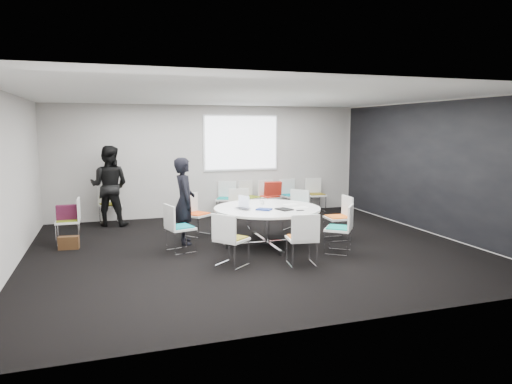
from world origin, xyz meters
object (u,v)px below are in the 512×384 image
object	(u,v)px
chair_spare_left	(69,230)
laptop	(245,208)
chair_back_c	(270,204)
person_back	(109,186)
chair_ring_b	(295,218)
maroon_bag	(67,212)
chair_ring_e	(180,237)
chair_back_d	(291,202)
brown_bag	(69,243)
chair_ring_a	(338,226)
chair_ring_f	(231,250)
chair_ring_h	(339,238)
chair_back_b	(250,204)
person_main	(184,201)
chair_back_e	(316,201)
chair_ring_d	(197,223)
conference_table	(267,218)
chair_person_back	(110,212)
chair_back_a	(226,206)
cup	(262,202)
chair_ring_c	(240,217)
chair_ring_g	(302,249)

from	to	relation	value
chair_spare_left	laptop	distance (m)	3.47
chair_back_c	person_back	bearing A→B (deg)	-12.27
chair_spare_left	chair_ring_b	bearing A→B (deg)	-94.04
maroon_bag	chair_ring_e	bearing A→B (deg)	-33.18
chair_back_d	brown_bag	xyz separation A→B (m)	(-5.35, -2.17, -0.16)
chair_ring_a	chair_spare_left	xyz separation A→B (m)	(-5.12, 1.34, 0.00)
chair_ring_f	chair_ring_h	bearing A→B (deg)	54.97
chair_back_b	person_main	distance (m)	3.23
chair_back_e	laptop	bearing A→B (deg)	48.90
chair_ring_b	chair_ring_d	distance (m)	2.15
chair_back_b	chair_back_c	distance (m)	0.52
chair_ring_h	chair_back_b	size ratio (longest dim) A/B	1.00
chair_ring_b	person_back	distance (m)	4.31
brown_bag	chair_back_e	bearing A→B (deg)	19.41
chair_ring_h	conference_table	bearing A→B (deg)	85.27
chair_back_c	chair_spare_left	bearing A→B (deg)	4.85
chair_ring_e	chair_ring_f	world-z (taller)	same
chair_ring_a	brown_bag	bearing A→B (deg)	83.32
chair_back_b	chair_ring_d	bearing A→B (deg)	23.63
chair_person_back	maroon_bag	size ratio (longest dim) A/B	2.20
chair_back_a	chair_back_d	bearing A→B (deg)	-154.95
chair_ring_f	chair_back_d	xyz separation A→B (m)	(2.75, 4.13, 0.00)
chair_ring_e	chair_ring_f	bearing A→B (deg)	15.09
chair_ring_d	cup	xyz separation A→B (m)	(1.17, -0.78, 0.50)
chair_back_b	person_main	bearing A→B (deg)	25.92
conference_table	chair_back_a	xyz separation A→B (m)	(-0.04, 3.01, -0.24)
chair_ring_b	person_back	size ratio (longest dim) A/B	0.48
person_main	brown_bag	bearing A→B (deg)	86.85
chair_back_c	chair_person_back	size ratio (longest dim) A/B	1.00
chair_ring_c	chair_back_d	distance (m)	2.38
chair_ring_c	maroon_bag	distance (m)	3.56
chair_ring_g	chair_back_c	world-z (taller)	same
chair_ring_e	chair_ring_g	distance (m)	2.28
chair_ring_b	chair_ring_f	distance (m)	2.91
chair_ring_g	chair_back_c	xyz separation A→B (m)	(1.03, 4.40, 0.00)
chair_ring_a	chair_back_a	size ratio (longest dim) A/B	1.00
chair_ring_g	person_main	world-z (taller)	person_main
chair_ring_c	laptop	xyz separation A→B (m)	(-0.35, -1.54, 0.47)
chair_ring_d	person_main	xyz separation A→B (m)	(-0.34, -0.55, 0.56)
chair_back_b	person_back	distance (m)	3.51
chair_ring_g	person_back	world-z (taller)	person_back
conference_table	laptop	bearing A→B (deg)	-174.98
chair_ring_g	chair_back_e	bearing A→B (deg)	69.88
chair_ring_c	cup	xyz separation A→B (m)	(0.14, -1.13, 0.50)
laptop	chair_ring_f	bearing A→B (deg)	125.05
chair_ring_a	chair_ring_b	size ratio (longest dim) A/B	1.00
chair_ring_b	chair_spare_left	bearing A→B (deg)	47.51
chair_ring_d	chair_back_a	xyz separation A→B (m)	(1.10, 1.85, 0.00)
chair_ring_b	chair_back_e	size ratio (longest dim) A/B	1.00
chair_back_e	laptop	distance (m)	4.21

